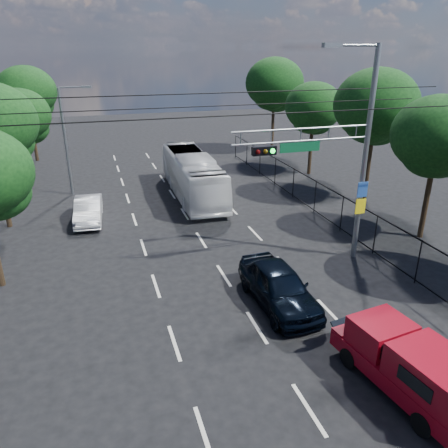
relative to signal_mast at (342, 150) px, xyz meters
name	(u,v)px	position (x,y,z in m)	size (l,w,h in m)	color
ground	(309,409)	(-5.28, -7.99, -5.24)	(120.00, 120.00, 0.00)	black
lane_markings	(192,226)	(-5.28, 6.01, -5.24)	(6.12, 38.00, 0.01)	beige
signal_mast	(342,150)	(0.00, 0.00, 0.00)	(6.43, 0.39, 9.50)	slate
streetlight_left	(68,136)	(-11.62, 14.01, -1.30)	(2.09, 0.22, 7.08)	slate
utility_wires	(218,104)	(-5.28, 0.84, 1.99)	(22.00, 5.04, 0.74)	black
fence_right	(331,206)	(2.32, 4.18, -4.21)	(0.06, 34.03, 2.00)	black
tree_right_b	(437,142)	(5.93, 1.03, -0.19)	(4.50, 4.50, 7.31)	black
tree_right_c	(375,111)	(6.53, 7.03, 0.49)	(5.10, 5.10, 8.29)	black
tree_right_d	(313,111)	(6.13, 14.03, -0.39)	(4.32, 4.32, 7.02)	black
tree_right_e	(274,87)	(6.33, 22.03, 0.69)	(5.28, 5.28, 8.58)	black
tree_left_d	(20,120)	(-14.67, 17.03, -0.52)	(4.20, 4.20, 6.83)	black
tree_left_e	(27,96)	(-14.87, 25.03, 0.29)	(4.92, 4.92, 7.99)	black
red_pickup	(409,364)	(-2.28, -8.16, -4.29)	(2.36, 4.99, 1.79)	black
navy_hatchback	(279,286)	(-3.94, -2.81, -4.44)	(1.90, 4.72, 1.61)	black
white_bus	(192,175)	(-4.00, 11.26, -3.80)	(2.43, 10.39, 2.89)	silver
white_van	(88,210)	(-10.78, 8.52, -4.56)	(1.44, 4.13, 1.36)	silver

